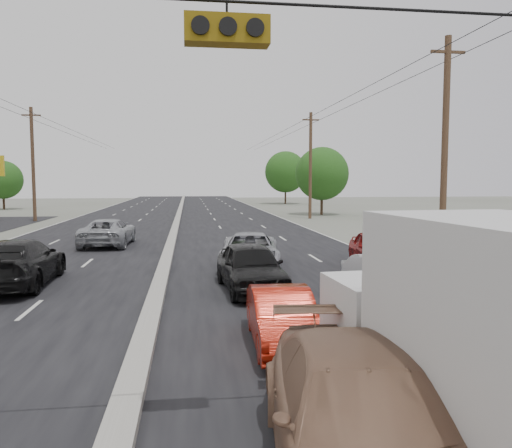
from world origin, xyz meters
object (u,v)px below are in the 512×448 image
(queue_car_b, at_px, (392,283))
(tree_right_mid, at_px, (322,174))
(box_truck, at_px, (501,345))
(queue_car_c, at_px, (250,251))
(utility_pole_left_c, at_px, (33,164))
(tree_right_far, at_px, (286,172))
(tan_sedan, at_px, (362,421))
(utility_pole_right_c, at_px, (310,165))
(red_sedan, at_px, (282,318))
(utility_pole_right_b, at_px, (445,147))
(oncoming_far, at_px, (108,232))
(queue_car_d, at_px, (489,303))
(oncoming_near, at_px, (17,263))
(queue_car_a, at_px, (251,267))
(queue_car_e, at_px, (378,251))
(tree_left_far, at_px, (3,180))

(queue_car_b, bearing_deg, tree_right_mid, 74.86)
(box_truck, distance_m, queue_car_c, 14.91)
(utility_pole_left_c, height_order, box_truck, utility_pole_left_c)
(tree_right_far, distance_m, tan_sedan, 72.20)
(utility_pole_right_c, height_order, box_truck, utility_pole_right_c)
(red_sedan, bearing_deg, tree_right_mid, 75.74)
(utility_pole_right_b, distance_m, tree_right_far, 55.11)
(utility_pole_left_c, relative_size, utility_pole_right_c, 1.00)
(tree_right_mid, bearing_deg, oncoming_far, -128.67)
(queue_car_c, relative_size, queue_car_d, 1.10)
(utility_pole_right_b, height_order, tan_sedan, utility_pole_right_b)
(tan_sedan, relative_size, queue_car_d, 1.15)
(tree_right_far, height_order, queue_car_c, tree_right_far)
(oncoming_near, height_order, oncoming_far, oncoming_near)
(utility_pole_right_b, distance_m, queue_car_a, 11.75)
(queue_car_d, relative_size, queue_car_e, 1.03)
(utility_pole_right_b, distance_m, tree_left_far, 56.72)
(tree_right_far, bearing_deg, utility_pole_right_b, -93.64)
(queue_car_b, bearing_deg, utility_pole_right_b, 51.46)
(queue_car_c, relative_size, oncoming_far, 0.96)
(tree_right_far, distance_m, red_sedan, 67.28)
(tree_right_mid, xyz_separation_m, tan_sedan, (-12.00, -45.90, -3.56))
(utility_pole_right_c, xyz_separation_m, oncoming_far, (-15.92, -18.02, -4.36))
(utility_pole_left_c, height_order, queue_car_d, utility_pole_left_c)
(box_truck, height_order, queue_car_c, box_truck)
(queue_car_d, bearing_deg, queue_car_e, 81.33)
(utility_pole_right_b, height_order, queue_car_a, utility_pole_right_b)
(tan_sedan, distance_m, red_sedan, 5.04)
(utility_pole_right_c, distance_m, red_sedan, 37.38)
(utility_pole_left_c, relative_size, oncoming_near, 1.79)
(red_sedan, height_order, queue_car_a, queue_car_a)
(queue_car_b, distance_m, queue_car_d, 2.76)
(utility_pole_right_c, xyz_separation_m, tree_left_far, (-34.50, 20.00, -1.39))
(tree_right_far, xyz_separation_m, queue_car_c, (-12.50, -56.09, -4.25))
(utility_pole_right_b, xyz_separation_m, oncoming_far, (-15.92, 6.98, -4.36))
(tree_right_mid, bearing_deg, tan_sedan, -104.65)
(tree_right_far, distance_m, queue_car_c, 57.63)
(tree_left_far, height_order, oncoming_far, tree_left_far)
(utility_pole_right_b, bearing_deg, box_truck, -116.06)
(utility_pole_right_c, xyz_separation_m, queue_car_c, (-9.00, -26.09, -4.40))
(tan_sedan, relative_size, red_sedan, 1.44)
(tan_sedan, distance_m, queue_car_e, 14.89)
(queue_car_b, distance_m, oncoming_near, 12.32)
(oncoming_far, bearing_deg, utility_pole_right_b, 158.54)
(tree_right_far, bearing_deg, queue_car_b, -98.39)
(queue_car_d, bearing_deg, red_sedan, 179.62)
(utility_pole_left_c, relative_size, tree_left_far, 1.63)
(utility_pole_right_b, height_order, oncoming_near, utility_pole_right_b)
(tree_left_far, relative_size, red_sedan, 1.65)
(tree_right_mid, bearing_deg, utility_pole_left_c, -169.70)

